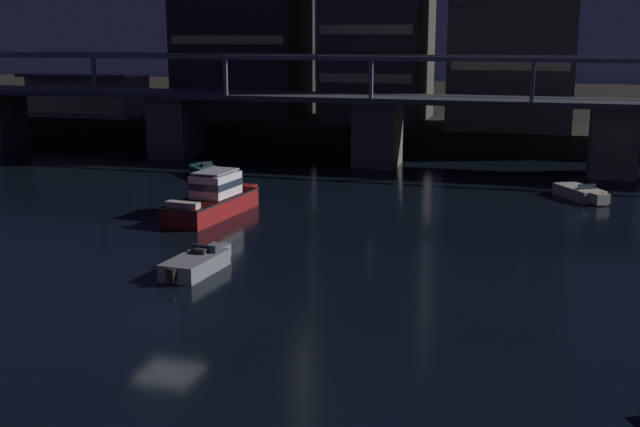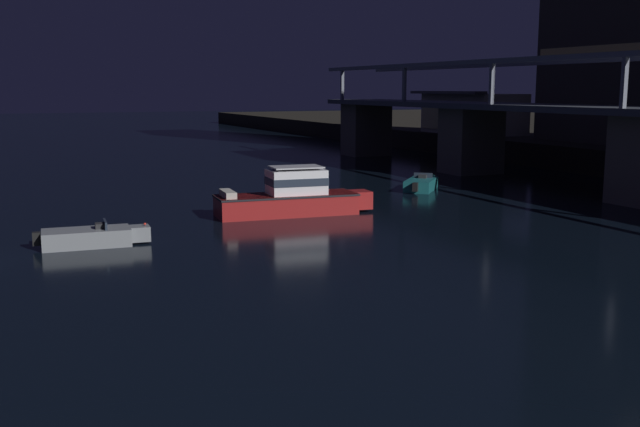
{
  "view_description": "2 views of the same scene",
  "coord_description": "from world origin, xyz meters",
  "px_view_note": "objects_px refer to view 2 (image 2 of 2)",
  "views": [
    {
      "loc": [
        14.64,
        -28.18,
        11.21
      ],
      "look_at": [
        2.37,
        14.02,
        1.41
      ],
      "focal_mm": 45.55,
      "sensor_mm": 36.0,
      "label": 1
    },
    {
      "loc": [
        33.62,
        1.79,
        7.19
      ],
      "look_at": [
        1.93,
        16.18,
        1.34
      ],
      "focal_mm": 41.9,
      "sensor_mm": 36.0,
      "label": 2
    }
  ],
  "objects_px": {
    "speedboat_near_center": "(92,237)",
    "speedboat_mid_left": "(421,184)",
    "cabin_cruiser_near_left": "(292,197)",
    "waterfront_pavilion": "(472,113)"
  },
  "relations": [
    {
      "from": "speedboat_near_center",
      "to": "speedboat_mid_left",
      "type": "relative_size",
      "value": 1.16
    },
    {
      "from": "speedboat_mid_left",
      "to": "speedboat_near_center",
      "type": "bearing_deg",
      "value": -67.15
    },
    {
      "from": "cabin_cruiser_near_left",
      "to": "waterfront_pavilion",
      "type": "bearing_deg",
      "value": 131.28
    },
    {
      "from": "waterfront_pavilion",
      "to": "speedboat_near_center",
      "type": "distance_m",
      "value": 57.09
    },
    {
      "from": "speedboat_near_center",
      "to": "speedboat_mid_left",
      "type": "xyz_separation_m",
      "value": [
        -10.21,
        24.23,
        0.0
      ]
    },
    {
      "from": "cabin_cruiser_near_left",
      "to": "speedboat_mid_left",
      "type": "bearing_deg",
      "value": 115.63
    },
    {
      "from": "waterfront_pavilion",
      "to": "cabin_cruiser_near_left",
      "type": "xyz_separation_m",
      "value": [
        29.81,
        -33.96,
        -3.39
      ]
    },
    {
      "from": "cabin_cruiser_near_left",
      "to": "speedboat_near_center",
      "type": "distance_m",
      "value": 12.46
    },
    {
      "from": "waterfront_pavilion",
      "to": "speedboat_mid_left",
      "type": "xyz_separation_m",
      "value": [
        23.81,
        -21.45,
        -4.02
      ]
    },
    {
      "from": "waterfront_pavilion",
      "to": "speedboat_near_center",
      "type": "height_order",
      "value": "waterfront_pavilion"
    }
  ]
}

